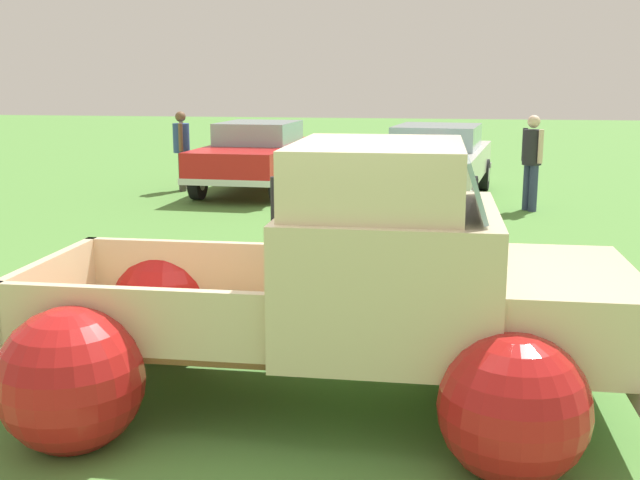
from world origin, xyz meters
The scene contains 9 objects.
ground_plane centered at (0.00, 0.00, 0.00)m, with size 80.00×80.00×0.00m, color #548C3D.
vintage_pickup_truck centered at (0.39, 0.01, 0.76)m, with size 4.66×2.83×1.96m.
show_car_0 centered at (-2.97, 10.52, 0.78)m, with size 1.94×4.43×1.43m.
show_car_1 centered at (0.75, 10.02, 0.78)m, with size 2.38×4.78×1.43m.
spectator_0 centered at (-0.50, 2.19, 0.90)m, with size 0.53×0.44×1.60m.
spectator_1 centered at (-4.52, 10.22, 0.94)m, with size 0.42×0.53×1.66m.
spectator_2 centered at (2.46, 8.87, 0.97)m, with size 0.47×0.49×1.70m.
lane_cone_0 centered at (1.26, 3.00, 0.31)m, with size 0.36×0.36×0.63m.
lane_cone_1 centered at (0.72, 2.15, 0.31)m, with size 0.36×0.36×0.63m.
Camera 1 is at (1.04, -5.33, 2.36)m, focal length 43.56 mm.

